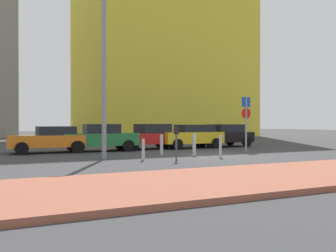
# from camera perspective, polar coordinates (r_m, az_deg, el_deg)

# --- Properties ---
(ground_plane) EXTENTS (120.00, 120.00, 0.00)m
(ground_plane) POSITION_cam_1_polar(r_m,az_deg,el_deg) (17.90, 6.78, -4.58)
(ground_plane) COLOR #38383A
(sidewalk_brick) EXTENTS (40.00, 4.26, 0.14)m
(sidewalk_brick) POSITION_cam_1_polar(r_m,az_deg,el_deg) (12.55, 24.24, -6.46)
(sidewalk_brick) COLOR #93513D
(sidewalk_brick) RESTS_ON ground
(parked_car_orange) EXTENTS (4.07, 2.01, 1.40)m
(parked_car_orange) POSITION_cam_1_polar(r_m,az_deg,el_deg) (20.38, -17.83, -1.92)
(parked_car_orange) COLOR orange
(parked_car_orange) RESTS_ON ground
(parked_car_green) EXTENTS (4.18, 2.05, 1.51)m
(parked_car_green) POSITION_cam_1_polar(r_m,az_deg,el_deg) (20.80, -10.46, -1.74)
(parked_car_green) COLOR #237238
(parked_car_green) RESTS_ON ground
(parked_car_red) EXTENTS (4.05, 2.24, 1.52)m
(parked_car_red) POSITION_cam_1_polar(r_m,az_deg,el_deg) (22.20, -2.99, -1.60)
(parked_car_red) COLOR red
(parked_car_red) RESTS_ON ground
(parked_car_yellow) EXTENTS (3.93, 1.96, 1.47)m
(parked_car_yellow) POSITION_cam_1_polar(r_m,az_deg,el_deg) (23.00, 3.65, -1.51)
(parked_car_yellow) COLOR gold
(parked_car_yellow) RESTS_ON ground
(parked_car_black) EXTENTS (4.19, 2.16, 1.48)m
(parked_car_black) POSITION_cam_1_polar(r_m,az_deg,el_deg) (24.53, 8.47, -1.42)
(parked_car_black) COLOR black
(parked_car_black) RESTS_ON ground
(parking_sign_post) EXTENTS (0.60, 0.10, 3.04)m
(parking_sign_post) POSITION_cam_1_polar(r_m,az_deg,el_deg) (20.73, 12.03, 1.40)
(parking_sign_post) COLOR gray
(parking_sign_post) RESTS_ON ground
(parking_meter) EXTENTS (0.18, 0.14, 1.40)m
(parking_meter) POSITION_cam_1_polar(r_m,az_deg,el_deg) (15.14, 1.30, -2.06)
(parking_meter) COLOR #4C4C51
(parking_meter) RESTS_ON ground
(street_lamp) EXTENTS (0.70, 0.36, 8.23)m
(street_lamp) POSITION_cam_1_polar(r_m,az_deg,el_deg) (16.44, -9.91, 11.62)
(street_lamp) COLOR gray
(street_lamp) RESTS_ON ground
(traffic_bollard_near) EXTENTS (0.13, 0.13, 0.91)m
(traffic_bollard_near) POSITION_cam_1_polar(r_m,az_deg,el_deg) (15.47, -3.86, -3.69)
(traffic_bollard_near) COLOR #B7B7BC
(traffic_bollard_near) RESTS_ON ground
(traffic_bollard_mid) EXTENTS (0.17, 0.17, 1.05)m
(traffic_bollard_mid) POSITION_cam_1_polar(r_m,az_deg,el_deg) (17.68, 4.09, -2.94)
(traffic_bollard_mid) COLOR #B7B7BC
(traffic_bollard_mid) RESTS_ON ground
(traffic_bollard_far) EXTENTS (0.12, 0.12, 1.04)m
(traffic_bollard_far) POSITION_cam_1_polar(r_m,az_deg,el_deg) (16.75, 8.14, -3.15)
(traffic_bollard_far) COLOR #B7B7BC
(traffic_bollard_far) RESTS_ON ground
(traffic_bollard_edge) EXTENTS (0.16, 0.16, 1.01)m
(traffic_bollard_edge) POSITION_cam_1_polar(r_m,az_deg,el_deg) (18.33, -1.02, -2.88)
(traffic_bollard_edge) COLOR #B7B7BC
(traffic_bollard_edge) RESTS_ON ground
(building_colorful_midrise) EXTENTS (18.94, 15.94, 29.06)m
(building_colorful_midrise) POSITION_cam_1_polar(r_m,az_deg,el_deg) (48.02, -1.42, 16.13)
(building_colorful_midrise) COLOR gold
(building_colorful_midrise) RESTS_ON ground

